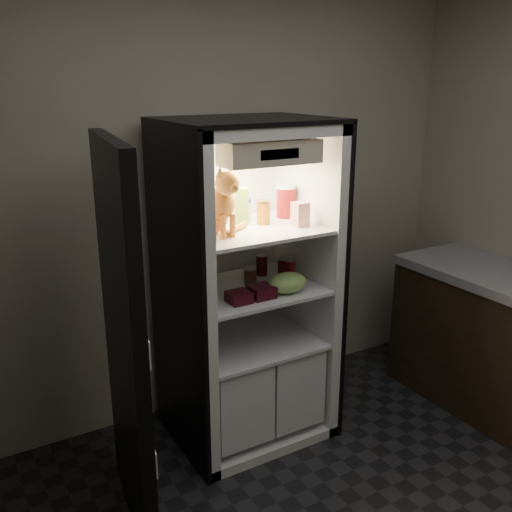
# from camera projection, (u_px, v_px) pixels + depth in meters

# --- Properties ---
(room_shell) EXTENTS (3.60, 3.60, 3.60)m
(room_shell) POSITION_uv_depth(u_px,v_px,m) (441.00, 216.00, 1.95)
(room_shell) COLOR white
(room_shell) RESTS_ON floor
(refrigerator) EXTENTS (0.90, 0.72, 1.88)m
(refrigerator) POSITION_uv_depth(u_px,v_px,m) (244.00, 307.00, 3.33)
(refrigerator) COLOR white
(refrigerator) RESTS_ON floor
(fridge_door) EXTENTS (0.19, 0.87, 1.85)m
(fridge_door) POSITION_uv_depth(u_px,v_px,m) (125.00, 350.00, 2.54)
(fridge_door) COLOR black
(fridge_door) RESTS_ON floor
(tabby_cat) EXTENTS (0.33, 0.36, 0.37)m
(tabby_cat) POSITION_uv_depth(u_px,v_px,m) (216.00, 208.00, 2.95)
(tabby_cat) COLOR #C75319
(tabby_cat) RESTS_ON refrigerator
(parmesan_shaker) EXTENTS (0.08, 0.08, 0.20)m
(parmesan_shaker) POSITION_uv_depth(u_px,v_px,m) (242.00, 206.00, 3.17)
(parmesan_shaker) COLOR #278F2D
(parmesan_shaker) RESTS_ON refrigerator
(mayo_tub) EXTENTS (0.10, 0.10, 0.13)m
(mayo_tub) POSITION_uv_depth(u_px,v_px,m) (243.00, 210.00, 3.22)
(mayo_tub) COLOR white
(mayo_tub) RESTS_ON refrigerator
(salsa_jar) EXTENTS (0.08, 0.08, 0.13)m
(salsa_jar) POSITION_uv_depth(u_px,v_px,m) (263.00, 212.00, 3.18)
(salsa_jar) COLOR maroon
(salsa_jar) RESTS_ON refrigerator
(pepper_jar) EXTENTS (0.11, 0.11, 0.19)m
(pepper_jar) POSITION_uv_depth(u_px,v_px,m) (286.00, 202.00, 3.33)
(pepper_jar) COLOR maroon
(pepper_jar) RESTS_ON refrigerator
(cream_carton) EXTENTS (0.08, 0.08, 0.13)m
(cream_carton) POSITION_uv_depth(u_px,v_px,m) (300.00, 214.00, 3.13)
(cream_carton) COLOR white
(cream_carton) RESTS_ON refrigerator
(soda_can_a) EXTENTS (0.07, 0.07, 0.12)m
(soda_can_a) POSITION_uv_depth(u_px,v_px,m) (262.00, 265.00, 3.41)
(soda_can_a) COLOR black
(soda_can_a) RESTS_ON refrigerator
(soda_can_b) EXTENTS (0.06, 0.06, 0.12)m
(soda_can_b) POSITION_uv_depth(u_px,v_px,m) (283.00, 268.00, 3.37)
(soda_can_b) COLOR black
(soda_can_b) RESTS_ON refrigerator
(soda_can_c) EXTENTS (0.07, 0.07, 0.13)m
(soda_can_c) POSITION_uv_depth(u_px,v_px,m) (289.00, 270.00, 3.31)
(soda_can_c) COLOR black
(soda_can_c) RESTS_ON refrigerator
(condiment_jar) EXTENTS (0.07, 0.07, 0.10)m
(condiment_jar) POSITION_uv_depth(u_px,v_px,m) (250.00, 275.00, 3.27)
(condiment_jar) COLOR #542F18
(condiment_jar) RESTS_ON refrigerator
(grape_bag) EXTENTS (0.22, 0.16, 0.11)m
(grape_bag) POSITION_uv_depth(u_px,v_px,m) (287.00, 283.00, 3.13)
(grape_bag) COLOR #84AF52
(grape_bag) RESTS_ON refrigerator
(berry_box_left) EXTENTS (0.12, 0.12, 0.06)m
(berry_box_left) POSITION_uv_depth(u_px,v_px,m) (239.00, 297.00, 3.00)
(berry_box_left) COLOR #430B19
(berry_box_left) RESTS_ON refrigerator
(berry_box_right) EXTENTS (0.13, 0.13, 0.06)m
(berry_box_right) POSITION_uv_depth(u_px,v_px,m) (261.00, 292.00, 3.07)
(berry_box_right) COLOR #430B19
(berry_box_right) RESTS_ON refrigerator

